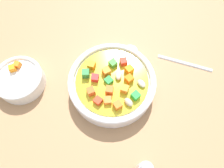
# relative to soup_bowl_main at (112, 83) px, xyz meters

# --- Properties ---
(ground_plane) EXTENTS (1.40, 1.40, 0.02)m
(ground_plane) POSITION_rel_soup_bowl_main_xyz_m (-0.00, -0.00, -0.04)
(ground_plane) COLOR #9E754F
(soup_bowl_main) EXTENTS (0.20, 0.20, 0.06)m
(soup_bowl_main) POSITION_rel_soup_bowl_main_xyz_m (0.00, 0.00, 0.00)
(soup_bowl_main) COLOR white
(soup_bowl_main) RESTS_ON ground_plane
(spoon) EXTENTS (0.06, 0.23, 0.01)m
(spoon) POSITION_rel_soup_bowl_main_xyz_m (-0.14, 0.07, -0.02)
(spoon) COLOR silver
(spoon) RESTS_ON ground_plane
(side_bowl_small) EXTENTS (0.11, 0.11, 0.05)m
(side_bowl_small) POSITION_rel_soup_bowl_main_xyz_m (0.10, -0.19, -0.01)
(side_bowl_small) COLOR white
(side_bowl_small) RESTS_ON ground_plane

